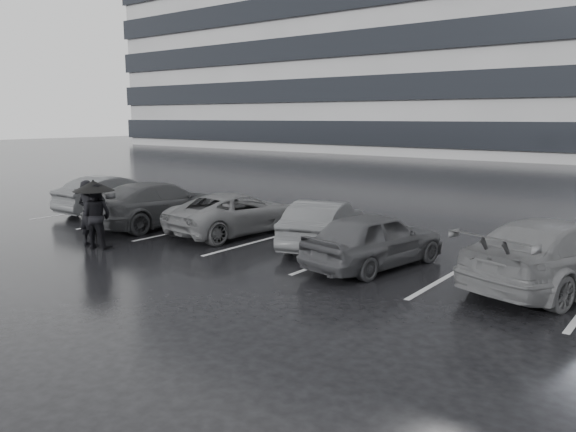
# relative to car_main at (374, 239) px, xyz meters

# --- Properties ---
(ground) EXTENTS (160.00, 160.00, 0.00)m
(ground) POSITION_rel_car_main_xyz_m (-1.71, -1.76, -0.66)
(ground) COLOR black
(ground) RESTS_ON ground
(office_building) EXTENTS (61.00, 26.00, 29.00)m
(office_building) POSITION_rel_car_main_xyz_m (-23.71, 46.24, 13.68)
(office_building) COLOR gray
(office_building) RESTS_ON ground
(car_main) EXTENTS (2.20, 4.06, 1.31)m
(car_main) POSITION_rel_car_main_xyz_m (0.00, 0.00, 0.00)
(car_main) COLOR black
(car_main) RESTS_ON ground
(car_west_a) EXTENTS (2.39, 4.04, 1.26)m
(car_west_a) POSITION_rel_car_main_xyz_m (-2.10, 0.99, -0.03)
(car_west_a) COLOR #2A2A2C
(car_west_a) RESTS_ON ground
(car_west_b) EXTENTS (2.42, 4.58, 1.23)m
(car_west_b) POSITION_rel_car_main_xyz_m (-5.16, 0.88, -0.04)
(car_west_b) COLOR #434345
(car_west_b) RESTS_ON ground
(car_west_c) EXTENTS (2.22, 4.97, 1.41)m
(car_west_c) POSITION_rel_car_main_xyz_m (-7.94, 0.26, 0.05)
(car_west_c) COLOR black
(car_west_c) RESTS_ON ground
(car_west_d) EXTENTS (1.49, 4.12, 1.35)m
(car_west_d) POSITION_rel_car_main_xyz_m (-11.24, 0.82, 0.02)
(car_west_d) COLOR #2A2A2C
(car_west_d) RESTS_ON ground
(car_east) EXTENTS (3.31, 5.27, 1.42)m
(car_east) POSITION_rel_car_main_xyz_m (3.76, 0.82, 0.06)
(car_east) COLOR #434345
(car_east) RESTS_ON ground
(pedestrian_left) EXTENTS (0.73, 0.55, 1.79)m
(pedestrian_left) POSITION_rel_car_main_xyz_m (-7.18, -2.78, 0.24)
(pedestrian_left) COLOR black
(pedestrian_left) RESTS_ON ground
(pedestrian_right) EXTENTS (1.02, 0.92, 1.72)m
(pedestrian_right) POSITION_rel_car_main_xyz_m (-6.79, -2.80, 0.20)
(pedestrian_right) COLOR black
(pedestrian_right) RESTS_ON ground
(umbrella) EXTENTS (1.08, 1.08, 1.82)m
(umbrella) POSITION_rel_car_main_xyz_m (-6.88, -2.79, 1.00)
(umbrella) COLOR black
(umbrella) RESTS_ON ground
(stall_stripes) EXTENTS (19.72, 5.00, 0.00)m
(stall_stripes) POSITION_rel_car_main_xyz_m (-2.51, 0.74, -0.65)
(stall_stripes) COLOR #A7A7AA
(stall_stripes) RESTS_ON ground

